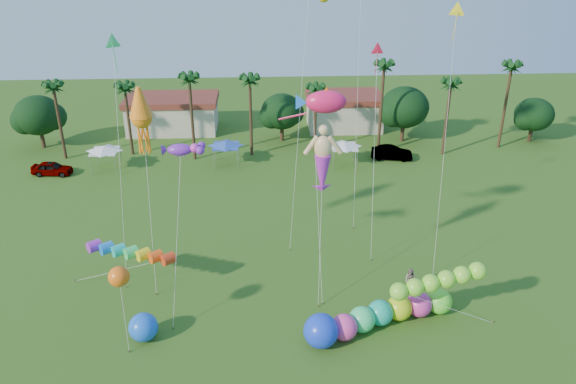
{
  "coord_description": "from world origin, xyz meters",
  "views": [
    {
      "loc": [
        -1.86,
        -25.84,
        26.11
      ],
      "look_at": [
        0.0,
        10.0,
        9.0
      ],
      "focal_mm": 35.0,
      "sensor_mm": 36.0,
      "label": 1
    }
  ],
  "objects_px": {
    "blue_ball": "(143,327)",
    "car_b": "(392,153)",
    "car_a": "(52,168)",
    "spectator_b": "(410,280)",
    "caterpillar_inflatable": "(374,317)"
  },
  "relations": [
    {
      "from": "car_a",
      "to": "car_b",
      "type": "height_order",
      "value": "car_b"
    },
    {
      "from": "car_a",
      "to": "spectator_b",
      "type": "xyz_separation_m",
      "value": [
        35.62,
        -24.59,
        0.17
      ]
    },
    {
      "from": "blue_ball",
      "to": "spectator_b",
      "type": "bearing_deg",
      "value": 13.61
    },
    {
      "from": "car_a",
      "to": "car_b",
      "type": "xyz_separation_m",
      "value": [
        40.17,
        2.68,
        0.05
      ]
    },
    {
      "from": "spectator_b",
      "to": "caterpillar_inflatable",
      "type": "height_order",
      "value": "caterpillar_inflatable"
    },
    {
      "from": "spectator_b",
      "to": "car_a",
      "type": "bearing_deg",
      "value": -166.0
    },
    {
      "from": "spectator_b",
      "to": "blue_ball",
      "type": "distance_m",
      "value": 20.47
    },
    {
      "from": "car_b",
      "to": "car_a",
      "type": "bearing_deg",
      "value": 104.33
    },
    {
      "from": "car_a",
      "to": "caterpillar_inflatable",
      "type": "distance_m",
      "value": 43.14
    },
    {
      "from": "caterpillar_inflatable",
      "to": "blue_ball",
      "type": "distance_m",
      "value": 16.15
    },
    {
      "from": "car_a",
      "to": "car_b",
      "type": "bearing_deg",
      "value": -80.68
    },
    {
      "from": "car_a",
      "to": "car_b",
      "type": "distance_m",
      "value": 40.26
    },
    {
      "from": "car_b",
      "to": "spectator_b",
      "type": "relative_size",
      "value": 2.64
    },
    {
      "from": "blue_ball",
      "to": "car_b",
      "type": "bearing_deg",
      "value": 52.7
    },
    {
      "from": "car_a",
      "to": "caterpillar_inflatable",
      "type": "xyz_separation_m",
      "value": [
        31.87,
        -29.08,
        0.24
      ]
    }
  ]
}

